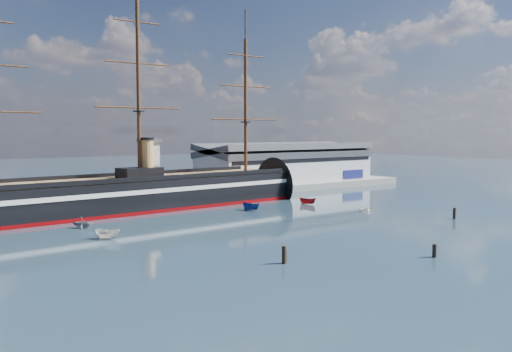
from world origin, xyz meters
TOP-DOWN VIEW (x-y plane):
  - ground at (0.00, 40.00)m, footprint 600.00×600.00m
  - quay at (10.00, 76.00)m, footprint 180.00×18.00m
  - warehouse at (58.00, 80.00)m, footprint 63.00×21.00m
  - quay_tower at (3.00, 73.00)m, footprint 5.00×5.00m
  - warship at (-10.18, 60.00)m, footprint 113.36×21.78m
  - motorboat_a at (-28.09, 29.31)m, footprint 5.99×4.95m
  - motorboat_c at (14.10, 42.65)m, footprint 6.18×3.51m
  - motorboat_d at (-27.21, 43.29)m, footprint 6.53×6.94m
  - motorboat_e at (35.07, 24.34)m, footprint 1.37×2.77m
  - motorboat_f at (32.57, 42.46)m, footprint 5.85×3.86m
  - piling_near_left at (-15.72, -3.96)m, footprint 0.64×0.64m
  - piling_near_mid at (4.89, -14.88)m, footprint 0.64×0.64m
  - piling_far_right at (40.66, 4.80)m, footprint 0.64×0.64m

SIDE VIEW (x-z plane):
  - ground at x=0.00m, z-range 0.00..0.00m
  - quay at x=10.00m, z-range -1.00..1.00m
  - motorboat_a at x=-28.09m, z-range -1.16..1.16m
  - motorboat_c at x=14.10m, z-range -1.17..1.17m
  - motorboat_d at x=-27.21m, z-range -1.22..1.22m
  - motorboat_e at x=35.07m, z-range -0.62..0.62m
  - motorboat_f at x=32.57m, z-range -1.10..1.10m
  - piling_near_left at x=-15.72m, z-range -1.64..1.64m
  - piling_near_mid at x=4.89m, z-range -1.37..1.37m
  - piling_far_right at x=40.66m, z-range -1.57..1.57m
  - warship at x=-10.18m, z-range -22.93..31.01m
  - warehouse at x=58.00m, z-range 2.18..13.78m
  - quay_tower at x=3.00m, z-range 2.25..17.25m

